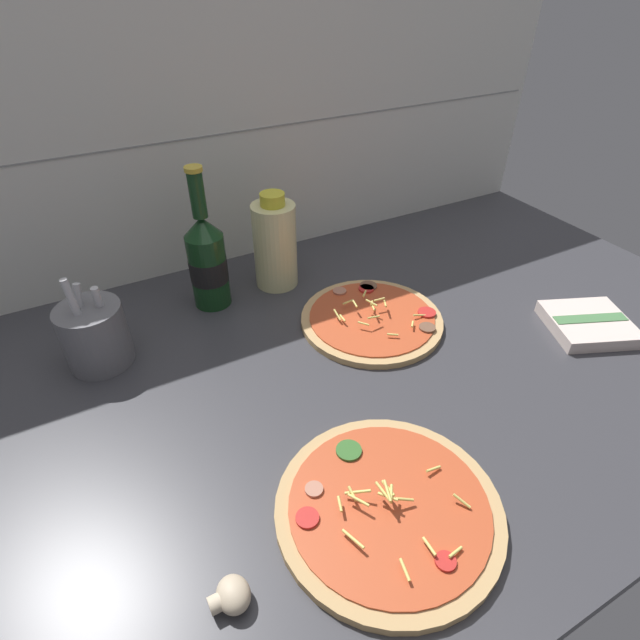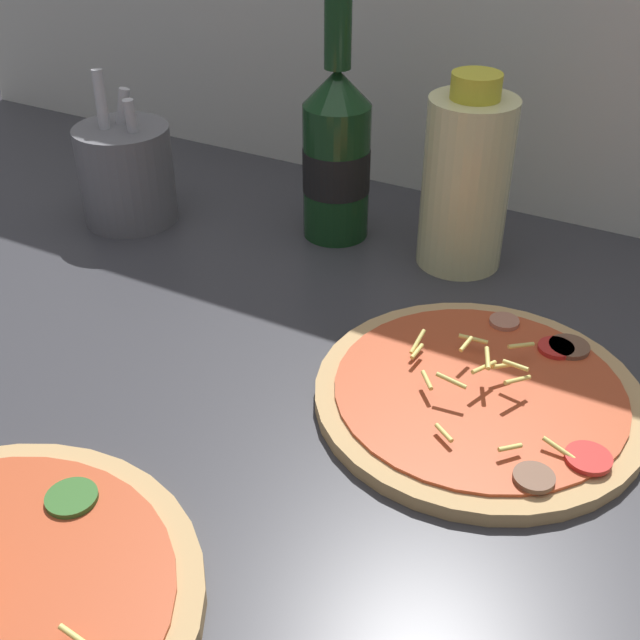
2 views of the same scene
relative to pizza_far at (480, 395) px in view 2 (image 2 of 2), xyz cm
name	(u,v)px [view 2 (image 2 of 2)]	position (x,y,z in cm)	size (l,w,h in cm)	color
counter_slab	(292,433)	(-12.16, -9.29, -2.01)	(160.00, 90.00, 2.50)	#38383D
pizza_far	(480,395)	(0.00, 0.00, 0.00)	(26.50, 26.50, 4.44)	tan
beer_bottle	(336,151)	(-24.04, 20.66, 8.88)	(7.24, 7.24, 27.45)	#143819
oil_bottle	(466,181)	(-9.84, 21.27, 8.33)	(8.71, 8.71, 19.76)	beige
utensil_crock	(127,173)	(-46.38, 12.67, 4.86)	(10.51, 10.51, 17.11)	slate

